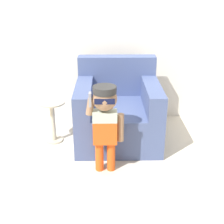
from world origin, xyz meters
TOP-DOWN VIEW (x-y plane):
  - ground_plane at (0.00, 0.00)m, footprint 10.00×10.00m
  - wall_back at (0.00, 0.74)m, footprint 10.00×0.05m
  - armchair at (-0.18, 0.08)m, footprint 0.94×0.98m
  - person_child at (-0.32, -0.61)m, footprint 0.36×0.27m
  - side_table at (-0.93, 0.01)m, footprint 0.31×0.31m

SIDE VIEW (x-z plane):
  - ground_plane at x=0.00m, z-range 0.00..0.00m
  - side_table at x=-0.93m, z-range 0.05..0.55m
  - armchair at x=-0.18m, z-range -0.13..0.79m
  - person_child at x=-0.32m, z-range 0.15..1.03m
  - wall_back at x=0.00m, z-range 0.00..2.60m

